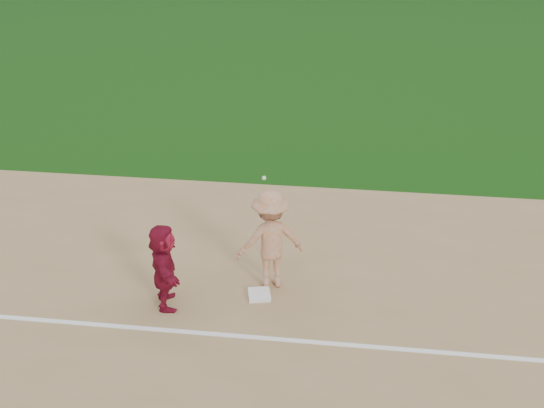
# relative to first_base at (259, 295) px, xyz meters

# --- Properties ---
(ground) EXTENTS (160.00, 160.00, 0.00)m
(ground) POSITION_rel_first_base_xyz_m (0.08, -0.36, -0.06)
(ground) COLOR #123F0C
(ground) RESTS_ON ground
(foul_line) EXTENTS (60.00, 0.10, 0.01)m
(foul_line) POSITION_rel_first_base_xyz_m (0.08, -1.16, -0.04)
(foul_line) COLOR white
(foul_line) RESTS_ON infield_dirt
(first_base) EXTENTS (0.46, 0.46, 0.09)m
(first_base) POSITION_rel_first_base_xyz_m (0.00, 0.00, 0.00)
(first_base) COLOR white
(first_base) RESTS_ON infield_dirt
(base_runner) EXTENTS (0.89, 1.52, 1.56)m
(base_runner) POSITION_rel_first_base_xyz_m (-1.57, -0.43, 0.74)
(base_runner) COLOR maroon
(base_runner) RESTS_ON infield_dirt
(first_base_play) EXTENTS (1.38, 1.10, 2.36)m
(first_base_play) POSITION_rel_first_base_xyz_m (0.14, 0.42, 0.90)
(first_base_play) COLOR #A7A7A9
(first_base_play) RESTS_ON infield_dirt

